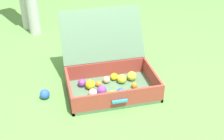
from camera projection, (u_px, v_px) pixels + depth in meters
ground_plane at (120, 96)px, 2.29m from camera, size 16.00×16.00×0.00m
open_suitcase at (109, 74)px, 2.34m from camera, size 0.67×0.70×0.52m
stray_ball_on_grass at (45, 94)px, 2.25m from camera, size 0.07×0.07×0.07m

